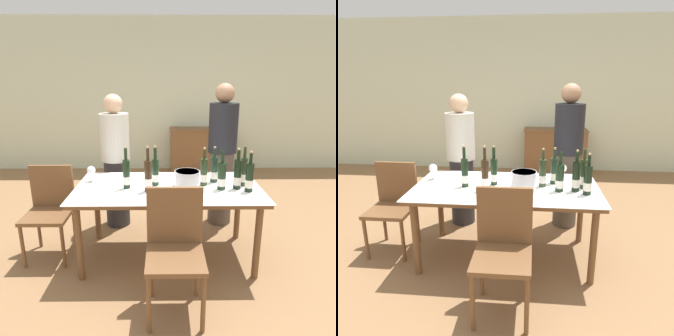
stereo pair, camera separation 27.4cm
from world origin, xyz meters
The scene contains 21 objects.
ground_plane centered at (0.00, 0.00, 0.00)m, with size 12.00×12.00×0.00m, color olive.
back_wall centered at (0.00, 3.18, 1.40)m, with size 8.00×0.10×2.80m.
sideboard_cabinet centered at (0.64, 2.89, 0.42)m, with size 1.15×0.46×0.84m.
dining_table centered at (0.00, 0.00, 0.66)m, with size 1.72×0.91×0.73m.
ice_bucket centered at (0.17, -0.10, 0.83)m, with size 0.23×0.23×0.18m.
wine_bottle_0 centered at (-0.38, -0.03, 0.87)m, with size 0.07×0.07×0.39m.
wine_bottle_1 centered at (0.63, -0.06, 0.86)m, with size 0.07×0.07×0.38m.
wine_bottle_2 centered at (0.34, 0.04, 0.86)m, with size 0.07×0.07×0.36m.
wine_bottle_3 centered at (0.48, -0.08, 0.85)m, with size 0.08×0.08×0.36m.
wine_bottle_4 centered at (-0.12, 0.05, 0.86)m, with size 0.07×0.07×0.38m.
wine_bottle_5 centered at (0.45, 0.14, 0.85)m, with size 0.08×0.08×0.35m.
wine_bottle_6 centered at (0.72, -0.13, 0.86)m, with size 0.07×0.07×0.37m.
wine_bottle_7 centered at (-0.18, -0.11, 0.87)m, with size 0.07×0.07×0.41m.
wine_bottle_8 centered at (0.71, 0.03, 0.87)m, with size 0.06×0.06×0.37m.
wine_glass_0 centered at (0.55, 0.34, 0.82)m, with size 0.08×0.08×0.13m.
wine_glass_1 centered at (-0.74, 0.15, 0.84)m, with size 0.08×0.08×0.16m.
wine_glass_2 centered at (0.10, 0.05, 0.83)m, with size 0.08×0.08×0.14m.
chair_left_end centered at (-1.15, 0.08, 0.52)m, with size 0.42×0.42×0.89m.
chair_near_front centered at (0.04, -0.68, 0.54)m, with size 0.42×0.42×0.94m.
person_host centered at (-0.60, 0.72, 0.78)m, with size 0.33×0.33×1.55m.
person_guest_left centered at (0.64, 0.76, 0.84)m, with size 0.33×0.33×1.66m.
Camera 1 is at (-0.03, -2.64, 1.68)m, focal length 32.00 mm.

